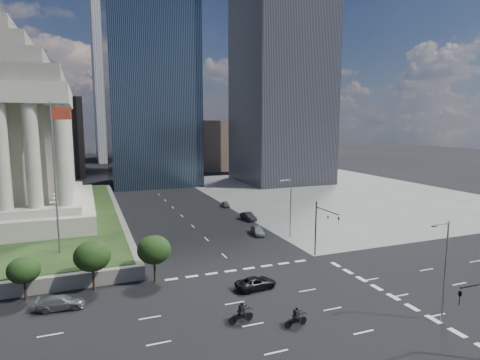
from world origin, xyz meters
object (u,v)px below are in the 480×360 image
flagpole (56,170)px  parked_sedan_mid (248,216)px  street_lamp_south (444,266)px  suv_grey (61,303)px  parked_sedan_near (258,230)px  motorcycle_lead (296,317)px  traffic_signal_ne (323,223)px  parked_sedan_far (226,204)px  motorcycle_trail (241,313)px  street_lamp_north (290,204)px  pickup_truck (256,283)px

flagpole → parked_sedan_mid: size_ratio=4.42×
street_lamp_south → suv_grey: 38.59m
parked_sedan_near → parked_sedan_mid: 10.49m
suv_grey → parked_sedan_mid: (32.79, 28.31, 0.05)m
parked_sedan_mid → motorcycle_lead: 42.08m
traffic_signal_ne → street_lamp_south: street_lamp_south is taller
parked_sedan_near → parked_sedan_far: 24.02m
parked_sedan_near → motorcycle_trail: motorcycle_trail is taller
traffic_signal_ne → street_lamp_north: 11.34m
traffic_signal_ne → street_lamp_north: street_lamp_north is taller
flagpole → parked_sedan_far: size_ratio=5.50×
flagpole → motorcycle_lead: (21.48, -25.77, -12.16)m
traffic_signal_ne → parked_sedan_mid: bearing=92.3°
street_lamp_north → suv_grey: street_lamp_north is taller
parked_sedan_mid → motorcycle_trail: bearing=-118.5°
motorcycle_lead → parked_sedan_mid: bearing=66.3°
pickup_truck → parked_sedan_near: 22.74m
flagpole → street_lamp_south: bearing=-40.5°
parked_sedan_near → motorcycle_trail: 30.91m
pickup_truck → motorcycle_trail: bearing=139.5°
street_lamp_south → parked_sedan_near: bearing=97.2°
pickup_truck → suv_grey: (-20.97, 2.62, 0.01)m
flagpole → street_lamp_north: 35.95m
parked_sedan_far → motorcycle_lead: bearing=-94.7°
street_lamp_south → pickup_truck: street_lamp_south is taller
traffic_signal_ne → suv_grey: bearing=-174.3°
flagpole → suv_grey: bearing=-87.8°
parked_sedan_far → street_lamp_south: bearing=-80.6°
street_lamp_south → parked_sedan_near: size_ratio=2.26×
parked_sedan_near → suv_grey: bearing=-139.9°
traffic_signal_ne → suv_grey: (-33.79, -3.40, -4.56)m
suv_grey → motorcycle_trail: 18.92m
flagpole → street_lamp_south: size_ratio=2.00×
traffic_signal_ne → suv_grey: traffic_signal_ne is taller
street_lamp_north → traffic_signal_ne: bearing=-94.2°
motorcycle_lead → suv_grey: bearing=142.7°
street_lamp_north → suv_grey: (-34.62, -14.70, -4.97)m
flagpole → motorcycle_lead: flagpole is taller
suv_grey → motorcycle_lead: 24.17m
flagpole → motorcycle_trail: flagpole is taller
pickup_truck → suv_grey: 21.13m
pickup_truck → flagpole: bearing=46.1°
parked_sedan_far → motorcycle_lead: 55.36m
street_lamp_south → parked_sedan_mid: 44.92m
street_lamp_north → pickup_truck: 22.61m
pickup_truck → motorcycle_trail: size_ratio=1.82×
parked_sedan_far → motorcycle_lead: motorcycle_lead is taller
motorcycle_trail → flagpole: bearing=117.9°
street_lamp_south → motorcycle_trail: street_lamp_south is taller
traffic_signal_ne → motorcycle_lead: (-12.84, -15.46, -4.30)m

